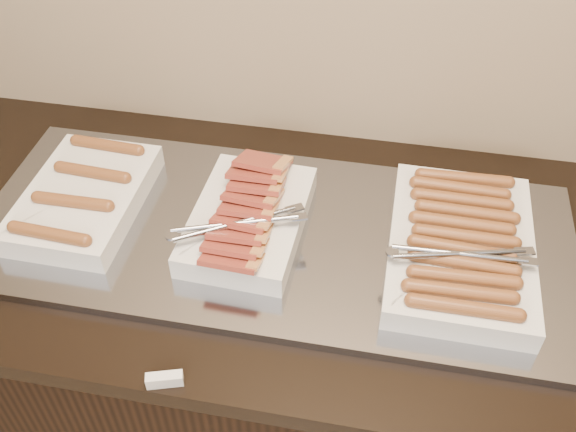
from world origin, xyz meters
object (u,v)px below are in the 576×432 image
object	(u,v)px
warming_tray	(272,235)
dish_center	(247,218)
counter	(266,360)
dish_right	(461,246)
dish_left	(84,197)

from	to	relation	value
warming_tray	dish_center	size ratio (longest dim) A/B	3.47
counter	dish_right	world-z (taller)	dish_right
counter	dish_right	size ratio (longest dim) A/B	5.10
dish_left	counter	bearing A→B (deg)	0.71
warming_tray	dish_center	xyz separation A→B (m)	(-0.05, -0.00, 0.05)
warming_tray	dish_right	distance (m)	0.37
dish_left	dish_center	world-z (taller)	dish_center
dish_center	dish_right	size ratio (longest dim) A/B	0.86
counter	dish_center	size ratio (longest dim) A/B	5.95
counter	warming_tray	world-z (taller)	warming_tray
counter	warming_tray	size ratio (longest dim) A/B	1.72
counter	dish_center	world-z (taller)	dish_center
counter	dish_center	distance (m)	0.50
warming_tray	dish_right	xyz separation A→B (m)	(0.37, -0.00, 0.04)
warming_tray	dish_left	xyz separation A→B (m)	(-0.40, -0.00, 0.04)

